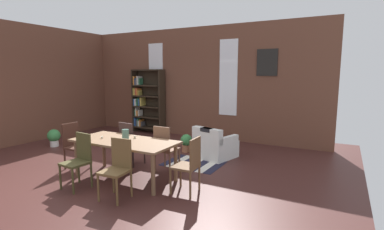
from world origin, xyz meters
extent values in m
plane|color=#462421|center=(0.00, 0.00, 0.00)|extent=(9.52, 9.52, 0.00)
cube|color=brown|center=(0.00, 3.72, 1.69)|extent=(8.32, 0.12, 3.37)
cube|color=white|center=(-1.28, 3.65, 1.86)|extent=(0.55, 0.02, 2.19)
cube|color=white|center=(1.28, 3.65, 1.86)|extent=(0.55, 0.02, 2.19)
cube|color=brown|center=(0.73, -0.23, 0.73)|extent=(2.00, 0.90, 0.04)
cylinder|color=brown|center=(-0.17, -0.59, 0.35)|extent=(0.07, 0.07, 0.71)
cylinder|color=brown|center=(1.64, -0.59, 0.35)|extent=(0.07, 0.07, 0.71)
cylinder|color=brown|center=(-0.17, 0.12, 0.35)|extent=(0.07, 0.07, 0.71)
cylinder|color=brown|center=(1.64, 0.12, 0.35)|extent=(0.07, 0.07, 0.71)
cylinder|color=#4C7266|center=(0.76, -0.23, 0.85)|extent=(0.13, 0.13, 0.21)
cylinder|color=silver|center=(0.80, -0.01, 0.77)|extent=(0.04, 0.04, 0.05)
cylinder|color=silver|center=(0.26, -0.32, 0.77)|extent=(0.04, 0.04, 0.04)
cube|color=brown|center=(1.19, 0.52, 0.45)|extent=(0.40, 0.40, 0.04)
cube|color=brown|center=(1.18, 0.33, 0.70)|extent=(0.38, 0.03, 0.50)
cylinder|color=brown|center=(1.37, 0.70, 0.21)|extent=(0.04, 0.04, 0.43)
cylinder|color=brown|center=(1.01, 0.70, 0.21)|extent=(0.04, 0.04, 0.43)
cylinder|color=brown|center=(1.36, 0.34, 0.21)|extent=(0.04, 0.04, 0.43)
cylinder|color=brown|center=(1.00, 0.34, 0.21)|extent=(0.04, 0.04, 0.43)
cube|color=#433F20|center=(0.28, -0.99, 0.45)|extent=(0.43, 0.43, 0.04)
cube|color=#433F20|center=(0.30, -0.80, 0.70)|extent=(0.38, 0.06, 0.50)
cylinder|color=#433F20|center=(0.09, -1.15, 0.21)|extent=(0.04, 0.04, 0.43)
cylinder|color=#433F20|center=(0.45, -1.18, 0.21)|extent=(0.04, 0.04, 0.43)
cylinder|color=#433F20|center=(0.12, -0.79, 0.21)|extent=(0.04, 0.04, 0.43)
cylinder|color=#433F20|center=(0.48, -0.82, 0.21)|extent=(0.04, 0.04, 0.43)
cube|color=#332320|center=(0.28, 0.52, 0.45)|extent=(0.43, 0.43, 0.04)
cube|color=#332320|center=(0.27, 0.33, 0.70)|extent=(0.38, 0.06, 0.50)
cylinder|color=#332320|center=(0.48, 0.69, 0.21)|extent=(0.04, 0.04, 0.43)
cylinder|color=#332320|center=(0.12, 0.71, 0.21)|extent=(0.04, 0.04, 0.43)
cylinder|color=#332320|center=(0.45, 0.33, 0.21)|extent=(0.04, 0.04, 0.43)
cylinder|color=#332320|center=(0.09, 0.35, 0.21)|extent=(0.04, 0.04, 0.43)
cube|color=brown|center=(2.04, -0.23, 0.45)|extent=(0.42, 0.42, 0.04)
cube|color=brown|center=(2.22, -0.22, 0.70)|extent=(0.05, 0.38, 0.50)
cylinder|color=brown|center=(1.85, -0.06, 0.21)|extent=(0.04, 0.04, 0.43)
cylinder|color=brown|center=(1.87, -0.42, 0.21)|extent=(0.04, 0.04, 0.43)
cylinder|color=brown|center=(2.21, -0.04, 0.21)|extent=(0.04, 0.04, 0.43)
cylinder|color=brown|center=(2.23, -0.40, 0.21)|extent=(0.04, 0.04, 0.43)
cube|color=brown|center=(1.19, -0.99, 0.45)|extent=(0.43, 0.43, 0.04)
cube|color=brown|center=(1.17, -0.80, 0.70)|extent=(0.38, 0.06, 0.50)
cylinder|color=brown|center=(1.02, -1.18, 0.21)|extent=(0.04, 0.04, 0.43)
cylinder|color=brown|center=(1.38, -1.15, 0.21)|extent=(0.04, 0.04, 0.43)
cylinder|color=brown|center=(0.99, -0.82, 0.21)|extent=(0.04, 0.04, 0.43)
cylinder|color=brown|center=(1.35, -0.79, 0.21)|extent=(0.04, 0.04, 0.43)
cube|color=#3F231A|center=(-0.57, -0.23, 0.45)|extent=(0.41, 0.41, 0.04)
cube|color=#3F231A|center=(-0.75, -0.23, 0.70)|extent=(0.04, 0.38, 0.50)
cylinder|color=#3F231A|center=(-0.39, -0.42, 0.21)|extent=(0.04, 0.04, 0.43)
cylinder|color=#3F231A|center=(-0.38, -0.06, 0.21)|extent=(0.04, 0.04, 0.43)
cylinder|color=#3F231A|center=(-0.75, -0.41, 0.21)|extent=(0.04, 0.04, 0.43)
cylinder|color=#3F231A|center=(-0.74, -0.05, 0.21)|extent=(0.04, 0.04, 0.43)
cube|color=#2D2319|center=(-2.02, 3.44, 1.05)|extent=(0.04, 0.34, 2.11)
cube|color=#2D2319|center=(-0.91, 3.44, 1.05)|extent=(0.04, 0.34, 2.11)
cube|color=#2D2319|center=(-1.46, 3.60, 1.05)|extent=(1.15, 0.01, 2.11)
cube|color=#2D2319|center=(-1.46, 3.44, 0.18)|extent=(1.11, 0.34, 0.04)
cube|color=#284C8C|center=(-1.97, 3.44, 0.34)|extent=(0.05, 0.26, 0.29)
cube|color=#4C4C51|center=(-1.92, 3.44, 0.30)|extent=(0.04, 0.20, 0.20)
cube|color=#33724C|center=(-1.87, 3.44, 0.33)|extent=(0.03, 0.18, 0.28)
cube|color=white|center=(-1.82, 3.44, 0.29)|extent=(0.05, 0.23, 0.18)
cube|color=orange|center=(-1.76, 3.44, 0.31)|extent=(0.04, 0.23, 0.23)
cube|color=#4C4C51|center=(-1.70, 3.44, 0.28)|extent=(0.04, 0.22, 0.16)
cube|color=#2D2319|center=(-1.46, 3.44, 0.53)|extent=(1.11, 0.34, 0.04)
cube|color=#33724C|center=(-1.98, 3.44, 0.65)|extent=(0.03, 0.18, 0.20)
cube|color=white|center=(-1.93, 3.44, 0.69)|extent=(0.04, 0.22, 0.28)
cube|color=orange|center=(-1.87, 3.44, 0.64)|extent=(0.05, 0.27, 0.18)
cube|color=white|center=(-1.81, 3.44, 0.65)|extent=(0.03, 0.23, 0.21)
cube|color=#2D2319|center=(-1.46, 3.44, 0.88)|extent=(1.11, 0.34, 0.04)
cube|color=#284C8C|center=(-1.97, 3.44, 1.01)|extent=(0.05, 0.27, 0.23)
cube|color=white|center=(-1.92, 3.44, 1.01)|extent=(0.05, 0.29, 0.23)
cube|color=#33724C|center=(-1.87, 3.44, 1.01)|extent=(0.03, 0.23, 0.23)
cube|color=#33724C|center=(-1.83, 3.44, 1.04)|extent=(0.03, 0.19, 0.28)
cube|color=#284C8C|center=(-1.78, 3.44, 1.01)|extent=(0.03, 0.26, 0.23)
cube|color=gold|center=(-1.73, 3.44, 1.04)|extent=(0.04, 0.19, 0.28)
cube|color=gold|center=(-1.68, 3.44, 1.04)|extent=(0.03, 0.26, 0.29)
cube|color=#2D2319|center=(-1.46, 3.44, 1.23)|extent=(1.11, 0.34, 0.04)
cube|color=gold|center=(-1.98, 3.44, 1.37)|extent=(0.03, 0.28, 0.25)
cube|color=gold|center=(-1.94, 3.44, 1.35)|extent=(0.03, 0.26, 0.20)
cube|color=#B22D28|center=(-1.89, 3.44, 1.37)|extent=(0.04, 0.22, 0.25)
cube|color=orange|center=(-1.84, 3.44, 1.36)|extent=(0.05, 0.23, 0.23)
cube|color=gold|center=(-1.80, 3.44, 1.33)|extent=(0.03, 0.21, 0.16)
cube|color=#2D2319|center=(-1.46, 3.44, 1.58)|extent=(1.11, 0.34, 0.04)
cube|color=orange|center=(-1.97, 3.44, 1.74)|extent=(0.05, 0.24, 0.29)
cube|color=#284C8C|center=(-1.92, 3.44, 1.71)|extent=(0.04, 0.22, 0.21)
cube|color=#4C4C51|center=(-1.86, 3.44, 1.69)|extent=(0.05, 0.27, 0.18)
cube|color=white|center=(-1.81, 3.44, 1.75)|extent=(0.05, 0.26, 0.29)
cube|color=#33724C|center=(-1.75, 3.44, 1.71)|extent=(0.04, 0.19, 0.22)
cube|color=#2D2319|center=(-1.46, 3.44, 2.09)|extent=(1.11, 0.34, 0.04)
cube|color=silver|center=(1.67, 1.88, 0.20)|extent=(0.98, 0.98, 0.40)
cube|color=silver|center=(1.59, 1.57, 0.57)|extent=(0.81, 0.37, 0.35)
cube|color=silver|center=(2.00, 1.79, 0.48)|extent=(0.31, 0.73, 0.15)
cube|color=silver|center=(1.34, 1.97, 0.48)|extent=(0.31, 0.73, 0.15)
cube|color=black|center=(1.59, 1.57, 0.71)|extent=(0.32, 0.24, 0.08)
cylinder|color=#9E6042|center=(0.83, 1.95, 0.09)|extent=(0.22, 0.22, 0.18)
sphere|color=#387F42|center=(0.83, 1.95, 0.30)|extent=(0.30, 0.30, 0.30)
cylinder|color=silver|center=(-2.63, 0.71, 0.08)|extent=(0.22, 0.22, 0.16)
sphere|color=#387F42|center=(-2.63, 0.71, 0.30)|extent=(0.34, 0.34, 0.34)
cube|color=#1E1E33|center=(0.90, 1.19, 0.00)|extent=(0.18, 0.95, 0.01)
cube|color=silver|center=(1.08, 1.19, 0.00)|extent=(0.18, 0.95, 0.01)
cube|color=#1E1E33|center=(1.26, 1.19, 0.00)|extent=(0.18, 0.95, 0.01)
cube|color=silver|center=(1.44, 1.19, 0.00)|extent=(0.18, 0.95, 0.01)
cube|color=#1E1E33|center=(1.62, 1.19, 0.00)|extent=(0.18, 0.95, 0.01)
cube|color=silver|center=(1.80, 1.19, 0.00)|extent=(0.18, 0.95, 0.01)
cube|color=#1E1E33|center=(1.98, 1.19, 0.00)|extent=(0.18, 0.95, 0.01)
cube|color=black|center=(2.39, 3.64, 2.27)|extent=(0.56, 0.03, 0.72)
camera|label=1|loc=(4.29, -4.19, 1.99)|focal=26.58mm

